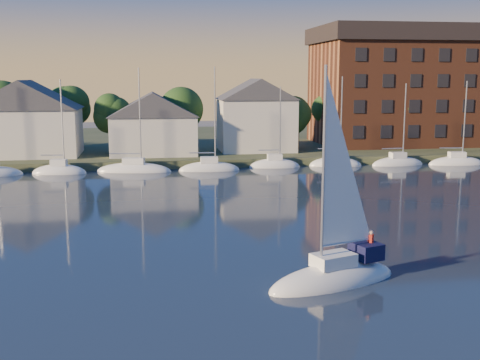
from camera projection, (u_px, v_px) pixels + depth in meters
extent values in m
plane|color=black|center=(318.00, 350.00, 24.60)|extent=(260.00, 260.00, 0.00)
cube|color=#354025|center=(190.00, 146.00, 97.67)|extent=(160.00, 50.00, 2.00)
cube|color=brown|center=(203.00, 166.00, 75.26)|extent=(120.00, 3.00, 1.00)
cube|color=beige|center=(28.00, 132.00, 77.15)|extent=(13.00, 9.00, 6.00)
cube|color=beige|center=(153.00, 135.00, 78.64)|extent=(11.00, 8.00, 5.00)
cube|color=beige|center=(256.00, 125.00, 82.51)|extent=(10.00, 8.00, 7.00)
cube|color=brown|center=(417.00, 94.00, 91.54)|extent=(30.00, 16.00, 15.00)
cube|color=black|center=(420.00, 35.00, 90.07)|extent=(31.00, 17.00, 2.40)
cylinder|color=#3C281B|center=(5.00, 139.00, 81.64)|extent=(0.50, 0.50, 3.50)
sphere|color=#203D16|center=(2.00, 106.00, 80.88)|extent=(5.40, 5.40, 5.40)
cylinder|color=#3C281B|center=(65.00, 138.00, 82.83)|extent=(0.50, 0.50, 3.50)
sphere|color=#203D16|center=(64.00, 105.00, 82.07)|extent=(5.40, 5.40, 5.40)
cylinder|color=#3C281B|center=(124.00, 137.00, 84.02)|extent=(0.50, 0.50, 3.50)
sphere|color=#203D16|center=(123.00, 105.00, 83.26)|extent=(5.40, 5.40, 5.40)
cylinder|color=#3C281B|center=(182.00, 136.00, 85.21)|extent=(0.50, 0.50, 3.50)
sphere|color=#203D16|center=(181.00, 104.00, 84.46)|extent=(5.40, 5.40, 5.40)
cylinder|color=#3C281B|center=(237.00, 135.00, 86.40)|extent=(0.50, 0.50, 3.50)
sphere|color=#203D16|center=(237.00, 104.00, 85.65)|extent=(5.40, 5.40, 5.40)
cylinder|color=#3C281B|center=(291.00, 134.00, 87.59)|extent=(0.50, 0.50, 3.50)
sphere|color=#203D16|center=(292.00, 104.00, 86.84)|extent=(5.40, 5.40, 5.40)
cylinder|color=#3C281B|center=(344.00, 134.00, 88.78)|extent=(0.50, 0.50, 3.50)
sphere|color=#203D16|center=(345.00, 103.00, 88.03)|extent=(5.40, 5.40, 5.40)
cylinder|color=#3C281B|center=(396.00, 133.00, 89.97)|extent=(0.50, 0.50, 3.50)
sphere|color=#203D16|center=(397.00, 103.00, 89.22)|extent=(5.40, 5.40, 5.40)
cylinder|color=#3C281B|center=(446.00, 132.00, 91.16)|extent=(0.50, 0.50, 3.50)
sphere|color=#203D16|center=(447.00, 103.00, 90.41)|extent=(5.40, 5.40, 5.40)
cylinder|color=#A5A8AD|center=(0.00, 122.00, 67.87)|extent=(0.16, 0.16, 10.00)
ellipsoid|color=silver|center=(68.00, 173.00, 69.95)|extent=(7.50, 2.40, 2.20)
cube|color=silver|center=(68.00, 162.00, 69.73)|extent=(2.10, 1.32, 0.70)
cylinder|color=#A5A8AD|center=(72.00, 122.00, 69.06)|extent=(0.16, 0.16, 10.00)
cylinder|color=#A5A8AD|center=(60.00, 155.00, 69.47)|extent=(3.15, 0.12, 0.12)
ellipsoid|color=silver|center=(138.00, 171.00, 71.15)|extent=(7.50, 2.40, 2.20)
cube|color=silver|center=(137.00, 160.00, 70.92)|extent=(2.10, 1.32, 0.70)
cylinder|color=#A5A8AD|center=(143.00, 121.00, 70.25)|extent=(0.16, 0.16, 10.00)
cylinder|color=#A5A8AD|center=(130.00, 153.00, 70.66)|extent=(3.15, 0.12, 0.12)
ellipsoid|color=silver|center=(205.00, 170.00, 72.34)|extent=(7.50, 2.40, 2.20)
cube|color=silver|center=(205.00, 159.00, 72.12)|extent=(2.10, 1.32, 0.70)
cylinder|color=#A5A8AD|center=(211.00, 120.00, 71.44)|extent=(0.16, 0.16, 10.00)
cylinder|color=#A5A8AD|center=(198.00, 152.00, 71.85)|extent=(3.15, 0.12, 0.12)
ellipsoid|color=silver|center=(270.00, 168.00, 73.53)|extent=(7.50, 2.40, 2.20)
cube|color=silver|center=(270.00, 158.00, 73.31)|extent=(2.10, 1.32, 0.70)
cylinder|color=#A5A8AD|center=(277.00, 119.00, 72.63)|extent=(0.16, 0.16, 10.00)
cylinder|color=#A5A8AD|center=(264.00, 151.00, 73.04)|extent=(3.15, 0.12, 0.12)
ellipsoid|color=silver|center=(333.00, 167.00, 74.72)|extent=(7.50, 2.40, 2.20)
cube|color=silver|center=(333.00, 156.00, 74.50)|extent=(2.10, 1.32, 0.70)
cylinder|color=#A5A8AD|center=(340.00, 119.00, 73.82)|extent=(0.16, 0.16, 10.00)
cylinder|color=#A5A8AD|center=(327.00, 150.00, 74.23)|extent=(3.15, 0.12, 0.12)
ellipsoid|color=silver|center=(394.00, 165.00, 75.91)|extent=(7.50, 2.40, 2.20)
cube|color=silver|center=(395.00, 155.00, 75.69)|extent=(2.10, 1.32, 0.70)
cylinder|color=#A5A8AD|center=(402.00, 118.00, 75.01)|extent=(0.16, 0.16, 10.00)
cylinder|color=#A5A8AD|center=(389.00, 149.00, 75.42)|extent=(3.15, 0.12, 0.12)
ellipsoid|color=silver|center=(453.00, 164.00, 77.10)|extent=(7.50, 2.40, 2.20)
cube|color=silver|center=(454.00, 154.00, 76.88)|extent=(2.10, 1.32, 0.70)
cylinder|color=#A5A8AD|center=(462.00, 117.00, 76.20)|extent=(0.16, 0.16, 10.00)
cylinder|color=#A5A8AD|center=(448.00, 147.00, 76.61)|extent=(3.15, 0.12, 0.12)
ellipsoid|color=silver|center=(333.00, 283.00, 32.60)|extent=(8.43, 5.13, 2.20)
cube|color=silver|center=(333.00, 260.00, 32.38)|extent=(2.59, 2.09, 0.70)
cylinder|color=#A5A8AD|center=(323.00, 169.00, 31.16)|extent=(0.16, 0.16, 10.70)
cylinder|color=#A5A8AD|center=(347.00, 243.00, 32.65)|extent=(3.22, 1.24, 0.12)
cube|color=black|center=(366.00, 251.00, 33.40)|extent=(1.84, 1.93, 0.90)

